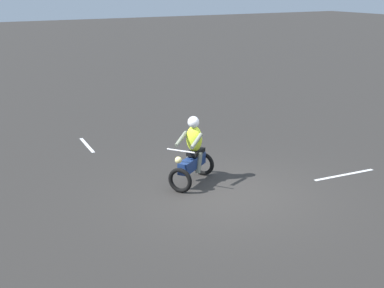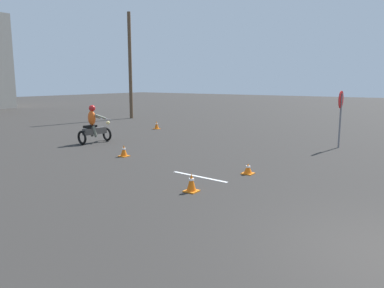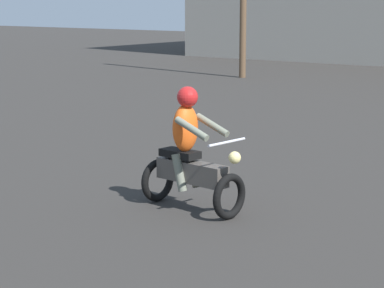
% 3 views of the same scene
% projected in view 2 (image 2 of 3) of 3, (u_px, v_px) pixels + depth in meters
% --- Properties ---
extents(motorcycle_rider_background, '(1.54, 0.78, 1.66)m').
position_uv_depth(motorcycle_rider_background, '(94.00, 126.00, 16.31)').
color(motorcycle_rider_background, black).
rests_on(motorcycle_rider_background, ground).
extents(stop_sign, '(0.70, 0.08, 2.30)m').
position_uv_depth(stop_sign, '(341.00, 107.00, 14.98)').
color(stop_sign, slate).
rests_on(stop_sign, ground).
extents(traffic_cone_near_left, '(0.32, 0.32, 0.46)m').
position_uv_depth(traffic_cone_near_left, '(191.00, 183.00, 9.16)').
color(traffic_cone_near_left, orange).
rests_on(traffic_cone_near_left, ground).
extents(traffic_cone_mid_center, '(0.32, 0.32, 0.32)m').
position_uv_depth(traffic_cone_mid_center, '(248.00, 169.00, 10.92)').
color(traffic_cone_mid_center, orange).
rests_on(traffic_cone_mid_center, ground).
extents(traffic_cone_far_right, '(0.32, 0.32, 0.45)m').
position_uv_depth(traffic_cone_far_right, '(157.00, 125.00, 21.08)').
color(traffic_cone_far_right, orange).
rests_on(traffic_cone_far_right, ground).
extents(traffic_cone_far_center, '(0.32, 0.32, 0.42)m').
position_uv_depth(traffic_cone_far_center, '(124.00, 151.00, 13.44)').
color(traffic_cone_far_center, orange).
rests_on(traffic_cone_far_center, ground).
extents(lane_stripe_n, '(0.25, 1.90, 0.01)m').
position_uv_depth(lane_stripe_n, '(200.00, 177.00, 10.62)').
color(lane_stripe_n, silver).
rests_on(lane_stripe_n, ground).
extents(utility_pole_near, '(0.24, 0.24, 7.42)m').
position_uv_depth(utility_pole_near, '(130.00, 66.00, 26.55)').
color(utility_pole_near, brown).
rests_on(utility_pole_near, ground).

